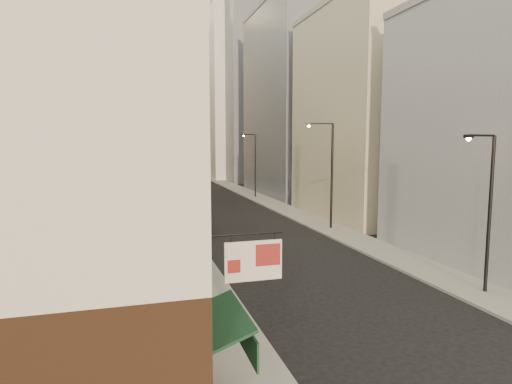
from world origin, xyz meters
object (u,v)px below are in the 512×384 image
(streetlamp_mid, at_px, (329,169))
(streetlamp_far, at_px, (254,162))
(clock_tower, at_px, (169,97))
(traffic_light_left, at_px, (161,175))
(white_tower, at_px, (231,87))
(streetlamp_near, at_px, (487,205))

(streetlamp_mid, relative_size, streetlamp_far, 1.06)
(clock_tower, xyz_separation_m, streetlamp_far, (7.06, -45.02, -12.76))
(streetlamp_far, height_order, traffic_light_left, streetlamp_far)
(clock_tower, height_order, traffic_light_left, clock_tower)
(white_tower, xyz_separation_m, traffic_light_left, (-16.24, -33.10, -15.09))
(streetlamp_mid, bearing_deg, white_tower, 103.36)
(streetlamp_near, relative_size, traffic_light_left, 1.54)
(streetlamp_mid, relative_size, traffic_light_left, 1.80)
(clock_tower, distance_m, traffic_light_left, 49.45)
(streetlamp_mid, distance_m, traffic_light_left, 23.67)
(streetlamp_near, height_order, streetlamp_far, streetlamp_far)
(streetlamp_far, relative_size, traffic_light_left, 1.71)
(clock_tower, distance_m, streetlamp_mid, 68.63)
(streetlamp_far, bearing_deg, clock_tower, 77.72)
(streetlamp_near, bearing_deg, streetlamp_far, 82.65)
(streetlamp_near, distance_m, streetlamp_mid, 16.55)
(streetlamp_mid, bearing_deg, streetlamp_near, -71.90)
(clock_tower, height_order, streetlamp_mid, clock_tower)
(white_tower, relative_size, streetlamp_near, 5.38)
(streetlamp_mid, xyz_separation_m, traffic_light_left, (-12.56, 19.99, -1.63))
(white_tower, relative_size, streetlamp_far, 4.87)
(clock_tower, distance_m, streetlamp_near, 85.00)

